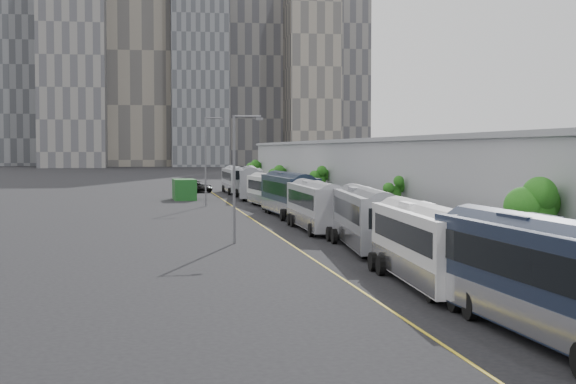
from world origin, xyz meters
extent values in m
cube|color=gray|center=(9.00, 55.00, 0.06)|extent=(10.00, 170.00, 0.12)
cube|color=gold|center=(-1.50, 55.00, 0.01)|extent=(0.12, 160.00, 0.02)
cube|color=gray|center=(13.00, 55.00, 3.40)|extent=(12.00, 160.00, 6.80)
cube|color=gray|center=(13.00, 55.00, 5.85)|extent=(12.45, 160.40, 2.57)
cube|color=gray|center=(7.10, 55.00, 7.00)|extent=(0.30, 160.00, 0.40)
cube|color=slate|center=(-35.00, 300.00, 47.50)|extent=(22.00, 22.00, 95.00)
cube|color=gray|center=(-12.00, 320.00, 60.00)|extent=(26.00, 24.00, 120.00)
cube|color=slate|center=(8.00, 310.00, 40.00)|extent=(20.00, 20.00, 80.00)
cube|color=slate|center=(28.00, 330.00, 52.50)|extent=(24.00, 24.00, 105.00)
cube|color=gray|center=(48.00, 305.00, 35.00)|extent=(18.00, 18.00, 70.00)
cube|color=slate|center=(-55.00, 340.00, 55.00)|extent=(28.00, 26.00, 110.00)
cube|color=slate|center=(65.00, 340.00, 45.00)|extent=(22.00, 22.00, 90.00)
cube|color=#151E31|center=(2.22, 21.11, 2.04)|extent=(3.29, 13.86, 3.33)
cube|color=black|center=(2.22, 20.90, 2.64)|extent=(3.29, 12.21, 1.13)
cube|color=silver|center=(2.22, 21.11, 0.97)|extent=(3.32, 13.58, 1.07)
cube|color=#151E31|center=(2.22, 22.70, 3.86)|extent=(1.47, 2.38, 0.32)
cube|color=white|center=(1.88, 32.98, 1.90)|extent=(3.30, 12.94, 3.11)
cube|color=black|center=(1.88, 32.78, 2.46)|extent=(3.27, 11.41, 1.06)
cube|color=silver|center=(1.88, 32.98, 0.90)|extent=(3.33, 12.69, 0.99)
cube|color=white|center=(1.88, 34.46, 3.60)|extent=(1.41, 2.24, 0.30)
cube|color=slate|center=(2.72, 47.57, 1.95)|extent=(3.84, 13.32, 3.18)
cube|color=black|center=(2.72, 47.37, 2.52)|extent=(3.75, 11.76, 1.08)
cube|color=silver|center=(2.72, 47.57, 0.93)|extent=(3.85, 13.07, 1.02)
cube|color=slate|center=(2.72, 49.09, 3.69)|extent=(1.51, 2.34, 0.30)
cube|color=#9A9BA3|center=(2.04, 60.39, 1.92)|extent=(2.69, 12.96, 3.14)
cube|color=black|center=(2.04, 60.19, 2.48)|extent=(2.74, 11.41, 1.07)
cube|color=silver|center=(2.04, 60.39, 0.91)|extent=(2.73, 12.70, 1.00)
cube|color=#9A9BA3|center=(2.04, 61.88, 3.63)|extent=(1.31, 2.20, 0.30)
cube|color=#151F2F|center=(2.25, 74.74, 2.07)|extent=(3.42, 14.06, 3.38)
cube|color=black|center=(2.25, 74.52, 2.67)|extent=(3.41, 12.39, 1.15)
cube|color=silver|center=(2.25, 74.74, 0.98)|extent=(3.45, 13.78, 1.08)
cube|color=#151F2F|center=(2.25, 76.35, 3.92)|extent=(1.50, 2.42, 0.32)
cube|color=silver|center=(2.29, 88.44, 1.80)|extent=(3.49, 12.31, 2.94)
cube|color=black|center=(2.29, 88.26, 2.33)|extent=(3.42, 10.86, 1.00)
cube|color=silver|center=(2.29, 88.44, 0.86)|extent=(3.50, 12.07, 0.94)
cube|color=silver|center=(2.29, 89.84, 3.41)|extent=(1.39, 2.15, 0.28)
cube|color=slate|center=(2.12, 104.31, 2.05)|extent=(4.16, 14.05, 3.35)
cube|color=black|center=(2.12, 104.09, 2.65)|extent=(4.05, 12.40, 1.14)
cube|color=silver|center=(2.12, 104.31, 0.98)|extent=(4.17, 13.78, 1.07)
cube|color=slate|center=(2.12, 105.90, 3.89)|extent=(1.61, 2.47, 0.32)
cube|color=#A5A9AF|center=(1.61, 118.36, 1.92)|extent=(2.76, 13.01, 3.14)
cube|color=black|center=(1.61, 118.16, 2.49)|extent=(2.80, 11.45, 1.07)
cube|color=silver|center=(1.61, 118.36, 0.92)|extent=(2.79, 12.75, 1.01)
cube|color=#A5A9AF|center=(1.61, 119.85, 3.64)|extent=(1.33, 2.21, 0.30)
cylinder|color=black|center=(5.68, 30.21, 1.87)|extent=(0.18, 0.18, 3.73)
sphere|color=#186216|center=(5.68, 30.21, 3.76)|extent=(2.25, 2.25, 2.25)
cylinder|color=black|center=(6.27, 53.66, 1.73)|extent=(0.18, 0.18, 3.45)
sphere|color=#186216|center=(6.27, 53.66, 3.32)|extent=(1.07, 1.07, 1.07)
cylinder|color=black|center=(6.06, 79.75, 1.76)|extent=(0.18, 0.18, 3.52)
sphere|color=#186216|center=(6.06, 79.75, 3.44)|extent=(1.47, 1.47, 1.47)
cylinder|color=black|center=(5.80, 106.18, 1.44)|extent=(0.18, 0.18, 2.88)
sphere|color=#186216|center=(5.80, 106.18, 2.94)|extent=(2.00, 2.00, 2.00)
cylinder|color=black|center=(5.82, 131.31, 1.65)|extent=(0.18, 0.18, 3.29)
sphere|color=#186216|center=(5.82, 131.31, 3.31)|extent=(1.96, 1.96, 1.96)
cylinder|color=#59595E|center=(-5.11, 52.21, 4.27)|extent=(0.18, 0.18, 8.54)
cylinder|color=#59595E|center=(-4.21, 52.21, 8.44)|extent=(1.80, 0.14, 0.14)
cube|color=#59595E|center=(-3.41, 52.21, 8.29)|extent=(0.50, 0.22, 0.18)
cylinder|color=#59595E|center=(-4.44, 90.43, 4.89)|extent=(0.18, 0.18, 9.77)
cylinder|color=#59595E|center=(-3.54, 90.43, 9.67)|extent=(1.80, 0.14, 0.14)
cube|color=#59595E|center=(-2.74, 90.43, 9.52)|extent=(0.50, 0.22, 0.18)
cube|color=#154518|center=(-6.22, 103.49, 1.27)|extent=(2.84, 5.48, 2.55)
imported|color=black|center=(-3.57, 122.23, 0.81)|extent=(4.89, 6.41, 1.62)
camera|label=1|loc=(-10.88, -5.99, 6.30)|focal=55.00mm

